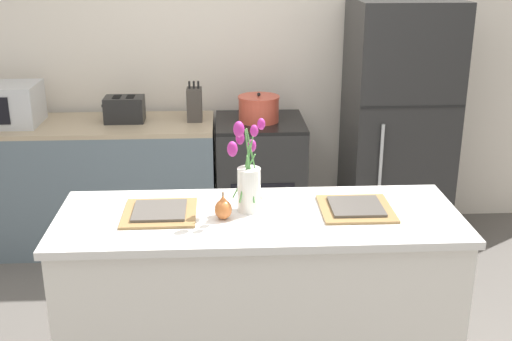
{
  "coord_description": "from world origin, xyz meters",
  "views": [
    {
      "loc": [
        -0.15,
        -2.62,
        2.01
      ],
      "look_at": [
        0.0,
        0.25,
        1.0
      ],
      "focal_mm": 45.0,
      "sensor_mm": 36.0,
      "label": 1
    }
  ],
  "objects_px": {
    "toaster": "(125,109)",
    "knife_block": "(194,104)",
    "cooking_pot": "(259,109)",
    "plate_setting_right": "(356,208)",
    "stove_range": "(260,181)",
    "plate_setting_left": "(160,212)",
    "microwave": "(2,104)",
    "refrigerator": "(397,125)",
    "flower_vase": "(248,178)",
    "pear_figurine": "(223,208)"
  },
  "relations": [
    {
      "from": "refrigerator",
      "to": "toaster",
      "type": "bearing_deg",
      "value": 179.2
    },
    {
      "from": "plate_setting_right",
      "to": "cooking_pot",
      "type": "height_order",
      "value": "cooking_pot"
    },
    {
      "from": "pear_figurine",
      "to": "microwave",
      "type": "relative_size",
      "value": 0.26
    },
    {
      "from": "refrigerator",
      "to": "cooking_pot",
      "type": "bearing_deg",
      "value": -179.0
    },
    {
      "from": "flower_vase",
      "to": "knife_block",
      "type": "distance_m",
      "value": 1.61
    },
    {
      "from": "refrigerator",
      "to": "plate_setting_left",
      "type": "relative_size",
      "value": 5.18
    },
    {
      "from": "microwave",
      "to": "knife_block",
      "type": "height_order",
      "value": "same"
    },
    {
      "from": "plate_setting_left",
      "to": "refrigerator",
      "type": "bearing_deg",
      "value": 46.49
    },
    {
      "from": "pear_figurine",
      "to": "plate_setting_right",
      "type": "height_order",
      "value": "pear_figurine"
    },
    {
      "from": "flower_vase",
      "to": "cooking_pot",
      "type": "height_order",
      "value": "flower_vase"
    },
    {
      "from": "cooking_pot",
      "to": "pear_figurine",
      "type": "bearing_deg",
      "value": -98.72
    },
    {
      "from": "refrigerator",
      "to": "microwave",
      "type": "bearing_deg",
      "value": -179.97
    },
    {
      "from": "knife_block",
      "to": "stove_range",
      "type": "bearing_deg",
      "value": -4.45
    },
    {
      "from": "stove_range",
      "to": "toaster",
      "type": "relative_size",
      "value": 3.15
    },
    {
      "from": "toaster",
      "to": "knife_block",
      "type": "relative_size",
      "value": 1.04
    },
    {
      "from": "flower_vase",
      "to": "stove_range",
      "type": "bearing_deg",
      "value": 84.57
    },
    {
      "from": "toaster",
      "to": "microwave",
      "type": "distance_m",
      "value": 0.8
    },
    {
      "from": "plate_setting_left",
      "to": "toaster",
      "type": "bearing_deg",
      "value": 103.1
    },
    {
      "from": "refrigerator",
      "to": "pear_figurine",
      "type": "height_order",
      "value": "refrigerator"
    },
    {
      "from": "flower_vase",
      "to": "pear_figurine",
      "type": "height_order",
      "value": "flower_vase"
    },
    {
      "from": "cooking_pot",
      "to": "microwave",
      "type": "height_order",
      "value": "microwave"
    },
    {
      "from": "plate_setting_right",
      "to": "toaster",
      "type": "distance_m",
      "value": 2.03
    },
    {
      "from": "stove_range",
      "to": "flower_vase",
      "type": "bearing_deg",
      "value": -95.43
    },
    {
      "from": "cooking_pot",
      "to": "plate_setting_left",
      "type": "bearing_deg",
      "value": -108.86
    },
    {
      "from": "knife_block",
      "to": "cooking_pot",
      "type": "bearing_deg",
      "value": -6.65
    },
    {
      "from": "plate_setting_left",
      "to": "plate_setting_right",
      "type": "height_order",
      "value": "same"
    },
    {
      "from": "plate_setting_left",
      "to": "microwave",
      "type": "distance_m",
      "value": 1.96
    },
    {
      "from": "microwave",
      "to": "pear_figurine",
      "type": "bearing_deg",
      "value": -48.44
    },
    {
      "from": "refrigerator",
      "to": "plate_setting_left",
      "type": "distance_m",
      "value": 2.17
    },
    {
      "from": "plate_setting_left",
      "to": "knife_block",
      "type": "bearing_deg",
      "value": 86.5
    },
    {
      "from": "stove_range",
      "to": "refrigerator",
      "type": "height_order",
      "value": "refrigerator"
    },
    {
      "from": "plate_setting_right",
      "to": "pear_figurine",
      "type": "bearing_deg",
      "value": -173.78
    },
    {
      "from": "stove_range",
      "to": "microwave",
      "type": "relative_size",
      "value": 1.84
    },
    {
      "from": "refrigerator",
      "to": "flower_vase",
      "type": "distance_m",
      "value": 1.91
    },
    {
      "from": "plate_setting_right",
      "to": "microwave",
      "type": "xyz_separation_m",
      "value": [
        -2.05,
        1.57,
        0.13
      ]
    },
    {
      "from": "flower_vase",
      "to": "plate_setting_right",
      "type": "height_order",
      "value": "flower_vase"
    },
    {
      "from": "pear_figurine",
      "to": "plate_setting_left",
      "type": "xyz_separation_m",
      "value": [
        -0.28,
        0.07,
        -0.04
      ]
    },
    {
      "from": "flower_vase",
      "to": "knife_block",
      "type": "bearing_deg",
      "value": 100.58
    },
    {
      "from": "microwave",
      "to": "knife_block",
      "type": "xyz_separation_m",
      "value": [
        1.27,
        0.04,
        -0.02
      ]
    },
    {
      "from": "flower_vase",
      "to": "pear_figurine",
      "type": "xyz_separation_m",
      "value": [
        -0.11,
        -0.09,
        -0.11
      ]
    },
    {
      "from": "knife_block",
      "to": "refrigerator",
      "type": "bearing_deg",
      "value": -1.39
    },
    {
      "from": "plate_setting_right",
      "to": "stove_range",
      "type": "bearing_deg",
      "value": 102.26
    },
    {
      "from": "stove_range",
      "to": "plate_setting_left",
      "type": "bearing_deg",
      "value": -109.02
    },
    {
      "from": "pear_figurine",
      "to": "cooking_pot",
      "type": "xyz_separation_m",
      "value": [
        0.25,
        1.62,
        0.04
      ]
    },
    {
      "from": "stove_range",
      "to": "refrigerator",
      "type": "bearing_deg",
      "value": 0.04
    },
    {
      "from": "plate_setting_left",
      "to": "knife_block",
      "type": "relative_size",
      "value": 1.2
    },
    {
      "from": "pear_figurine",
      "to": "stove_range",
      "type": "bearing_deg",
      "value": 81.02
    },
    {
      "from": "plate_setting_left",
      "to": "toaster",
      "type": "height_order",
      "value": "toaster"
    },
    {
      "from": "toaster",
      "to": "knife_block",
      "type": "distance_m",
      "value": 0.47
    },
    {
      "from": "microwave",
      "to": "flower_vase",
      "type": "bearing_deg",
      "value": -44.76
    }
  ]
}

